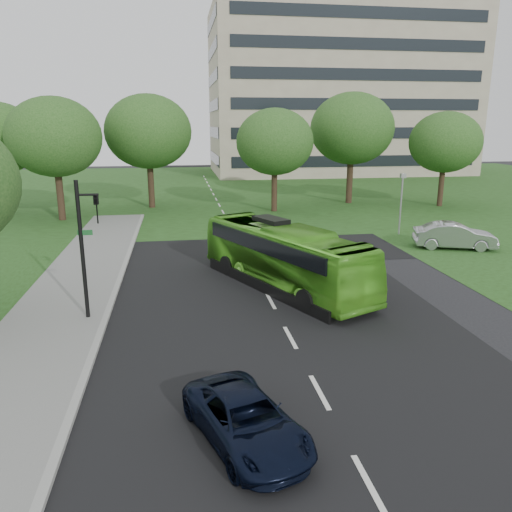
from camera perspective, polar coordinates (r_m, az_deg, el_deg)
The scene contains 13 objects.
ground at distance 20.86m, azimuth 2.72°, elevation -7.09°, with size 160.00×160.00×0.00m, color black.
street_surfaces at distance 42.56m, azimuth -3.92°, elevation 4.32°, with size 120.00×120.00×0.15m.
office_building at distance 85.08m, azimuth 9.33°, elevation 17.86°, with size 40.10×20.10×25.00m.
tree_park_a at distance 44.23m, azimuth -22.05°, elevation 12.48°, with size 7.50×7.50×9.96m.
tree_park_b at distance 48.65m, azimuth -12.22°, elevation 13.71°, with size 8.01×8.01×10.50m.
tree_park_c at distance 45.54m, azimuth 2.15°, elevation 12.89°, with size 6.91×6.91×9.18m.
tree_park_d at distance 51.32m, azimuth 10.92°, elevation 14.10°, with size 8.19×8.19×10.83m.
tree_park_e at distance 51.70m, azimuth 20.82°, elevation 12.05°, with size 6.72×6.72×8.96m.
bus at distance 24.32m, azimuth 3.18°, elevation -0.07°, with size 2.58×11.03×3.07m, color #57B628.
sedan at distance 34.50m, azimuth 21.74°, elevation 2.16°, with size 1.77×5.07×1.67m, color #A2A2A7.
suv at distance 13.17m, azimuth -1.17°, elevation -18.21°, with size 2.02×4.39×1.22m, color black.
traffic_light at distance 20.77m, azimuth -18.87°, elevation 1.74°, with size 0.92×0.24×5.73m.
camera_pole at distance 37.37m, azimuth 16.30°, elevation 6.65°, with size 0.44×0.40×4.39m.
Camera 1 is at (-3.95, -18.94, 7.80)m, focal length 35.00 mm.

